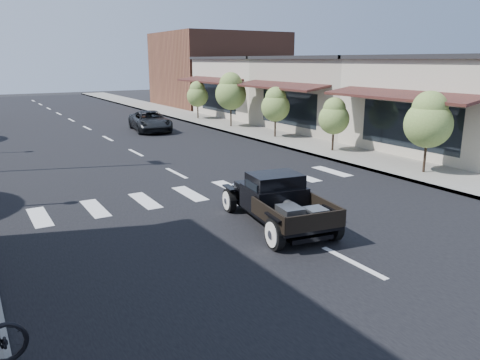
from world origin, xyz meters
TOP-DOWN VIEW (x-y plane):
  - ground at (0.00, 0.00)m, footprint 120.00×120.00m
  - road at (0.00, 15.00)m, footprint 14.00×80.00m
  - road_markings at (0.00, 10.00)m, footprint 12.00×60.00m
  - sidewalk_right at (8.50, 15.00)m, footprint 3.00×80.00m
  - storefront_near at (15.00, 4.00)m, footprint 10.00×9.00m
  - storefront_mid at (15.00, 13.00)m, footprint 10.00×9.00m
  - storefront_far at (15.00, 22.00)m, footprint 10.00×9.00m
  - far_building_right at (15.50, 32.00)m, footprint 11.00×10.00m
  - small_tree_a at (8.30, 1.67)m, footprint 1.84×1.84m
  - small_tree_b at (8.30, 7.01)m, footprint 1.49×1.49m
  - small_tree_c at (8.30, 11.92)m, footprint 1.64×1.64m
  - small_tree_d at (8.30, 17.06)m, footprint 2.04×2.04m
  - small_tree_e at (8.30, 22.11)m, footprint 1.60×1.60m
  - hotrod_pickup at (-0.05, -0.11)m, footprint 2.61×4.52m
  - second_car at (3.20, 18.58)m, footprint 2.74×4.83m

SIDE VIEW (x-z plane):
  - ground at x=0.00m, z-range 0.00..0.00m
  - road_markings at x=0.00m, z-range -0.03..0.03m
  - road at x=0.00m, z-range 0.00..0.02m
  - sidewalk_right at x=8.50m, z-range 0.00..0.15m
  - second_car at x=3.20m, z-range 0.00..1.27m
  - hotrod_pickup at x=-0.05m, z-range 0.00..1.48m
  - small_tree_b at x=8.30m, z-range 0.15..2.63m
  - small_tree_e at x=8.30m, z-range 0.15..2.82m
  - small_tree_c at x=8.30m, z-range 0.15..2.88m
  - small_tree_a at x=8.30m, z-range 0.15..3.21m
  - small_tree_d at x=8.30m, z-range 0.15..3.55m
  - storefront_near at x=15.00m, z-range 0.00..4.50m
  - storefront_mid at x=15.00m, z-range 0.00..4.50m
  - storefront_far at x=15.00m, z-range 0.00..4.50m
  - far_building_right at x=15.50m, z-range 0.00..7.00m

